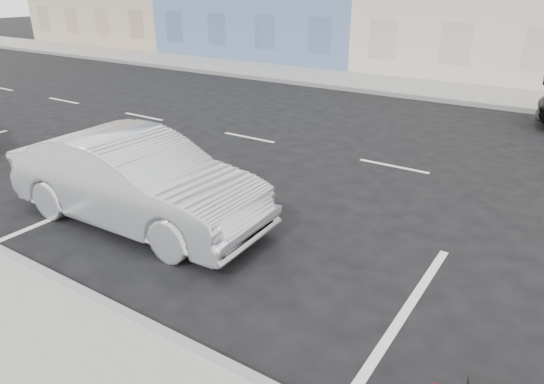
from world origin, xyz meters
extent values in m
plane|color=black|center=(0.00, 0.00, 0.00)|extent=(120.00, 120.00, 0.00)
cube|color=gray|center=(-5.00, 8.70, 0.07)|extent=(80.00, 3.40, 0.15)
cube|color=gray|center=(-5.00, -7.00, 0.08)|extent=(80.00, 0.12, 0.16)
cube|color=gray|center=(-5.00, 7.00, 0.08)|extent=(80.00, 0.12, 0.16)
imported|color=#B6B9BE|center=(-4.62, -5.03, 0.76)|extent=(4.70, 1.79, 1.53)
camera|label=1|loc=(1.34, -9.99, 3.76)|focal=32.00mm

